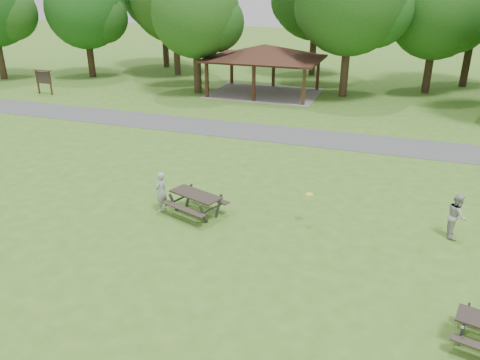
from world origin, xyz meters
name	(u,v)px	position (x,y,z in m)	size (l,w,h in m)	color
ground	(169,260)	(0.00, 0.00, 0.00)	(160.00, 160.00, 0.00)	#427321
asphalt_path	(281,134)	(0.00, 14.00, 0.01)	(120.00, 3.20, 0.02)	#4C4C4F
pavilion	(265,54)	(-4.00, 24.00, 3.06)	(8.60, 7.01, 3.76)	#361C13
notice_board	(43,78)	(-20.00, 18.00, 1.31)	(1.60, 0.30, 1.88)	#312012
tree_row_b	(86,12)	(-20.92, 25.53, 5.67)	(7.14, 6.80, 9.28)	black
tree_row_c	(175,1)	(-13.90, 29.03, 6.54)	(8.19, 7.80, 10.67)	#322316
tree_row_d	(197,16)	(-8.92, 22.53, 5.77)	(6.93, 6.60, 9.27)	#2F2215
tree_row_e	(352,2)	(2.10, 25.03, 6.78)	(8.40, 8.00, 11.02)	#322116
tree_row_f	(438,15)	(8.09, 28.53, 5.84)	(7.35, 7.00, 9.55)	black
picnic_table_middle	(196,199)	(-0.49, 3.21, 0.64)	(2.43, 2.18, 0.87)	black
frisbee_in_flight	(309,194)	(3.66, 3.89, 1.17)	(0.30, 0.30, 0.02)	yellow
frisbee_thrower	(161,192)	(-1.86, 3.07, 0.79)	(0.58, 0.38, 1.58)	#A8A8AA
frisbee_catcher	(456,216)	(8.61, 4.64, 0.80)	(0.77, 0.60, 1.59)	#B1B1B3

